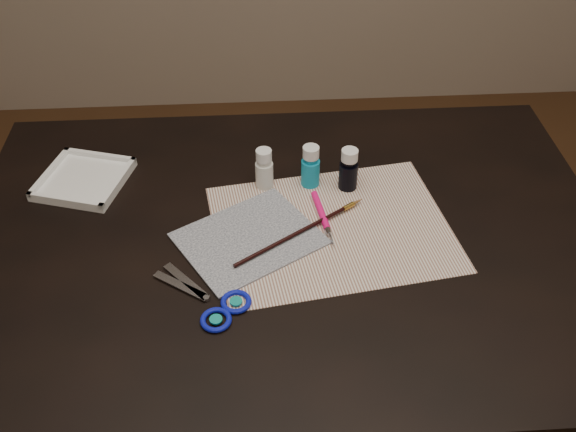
{
  "coord_description": "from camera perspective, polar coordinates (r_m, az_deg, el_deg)",
  "views": [
    {
      "loc": [
        -0.06,
        -0.93,
        1.62
      ],
      "look_at": [
        0.0,
        0.0,
        0.8
      ],
      "focal_mm": 40.0,
      "sensor_mm": 36.0,
      "label": 1
    }
  ],
  "objects": [
    {
      "name": "paint_bottle_white",
      "position": [
        1.37,
        -2.13,
        4.24
      ],
      "size": [
        0.05,
        0.05,
        0.09
      ],
      "primitive_type": "cylinder",
      "rotation": [
        0.0,
        0.0,
        0.34
      ],
      "color": "silver",
      "rests_on": "table"
    },
    {
      "name": "paint_bottle_cyan",
      "position": [
        1.37,
        2.02,
        4.45
      ],
      "size": [
        0.05,
        0.05,
        0.1
      ],
      "primitive_type": "cylinder",
      "rotation": [
        0.0,
        0.0,
        0.42
      ],
      "color": "#1091B8",
      "rests_on": "table"
    },
    {
      "name": "canvas",
      "position": [
        1.27,
        -3.48,
        -2.01
      ],
      "size": [
        0.33,
        0.31,
        0.0
      ],
      "primitive_type": "cube",
      "rotation": [
        0.0,
        0.0,
        0.54
      ],
      "color": "black",
      "rests_on": "paper"
    },
    {
      "name": "craft_knife",
      "position": [
        1.3,
        3.21,
        -0.29
      ],
      "size": [
        0.04,
        0.17,
        0.01
      ],
      "primitive_type": null,
      "rotation": [
        0.0,
        0.0,
        -1.43
      ],
      "color": "#F71072",
      "rests_on": "paper"
    },
    {
      "name": "table",
      "position": [
        1.56,
        -0.0,
        -11.83
      ],
      "size": [
        1.3,
        0.9,
        0.75
      ],
      "primitive_type": "cube",
      "color": "black",
      "rests_on": "ground"
    },
    {
      "name": "paper",
      "position": [
        1.29,
        3.91,
        -1.07
      ],
      "size": [
        0.52,
        0.42,
        0.0
      ],
      "primitive_type": "cube",
      "rotation": [
        0.0,
        0.0,
        0.15
      ],
      "color": "white",
      "rests_on": "table"
    },
    {
      "name": "scissors",
      "position": [
        1.17,
        -8.22,
        -7.02
      ],
      "size": [
        0.24,
        0.21,
        0.01
      ],
      "primitive_type": null,
      "rotation": [
        0.0,
        0.0,
        2.54
      ],
      "color": "silver",
      "rests_on": "table"
    },
    {
      "name": "paint_bottle_navy",
      "position": [
        1.37,
        5.41,
        4.15
      ],
      "size": [
        0.05,
        0.05,
        0.1
      ],
      "primitive_type": "cylinder",
      "rotation": [
        0.0,
        0.0,
        -0.18
      ],
      "color": "black",
      "rests_on": "table"
    },
    {
      "name": "palette_tray",
      "position": [
        1.47,
        -17.7,
        3.17
      ],
      "size": [
        0.22,
        0.22,
        0.02
      ],
      "primitive_type": "cube",
      "rotation": [
        0.0,
        0.0,
        -0.29
      ],
      "color": "white",
      "rests_on": "table"
    },
    {
      "name": "paintbrush",
      "position": [
        1.27,
        1.28,
        -1.29
      ],
      "size": [
        0.28,
        0.19,
        0.01
      ],
      "primitive_type": null,
      "rotation": [
        0.0,
        0.0,
        0.59
      ],
      "color": "black",
      "rests_on": "canvas"
    }
  ]
}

